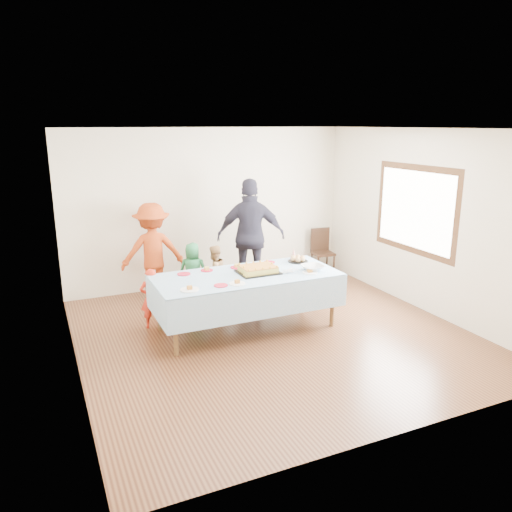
{
  "coord_description": "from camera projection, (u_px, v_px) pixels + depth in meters",
  "views": [
    {
      "loc": [
        -2.77,
        -5.61,
        2.76
      ],
      "look_at": [
        -0.12,
        0.3,
        1.03
      ],
      "focal_mm": 35.0,
      "sensor_mm": 36.0,
      "label": 1
    }
  ],
  "objects": [
    {
      "name": "birthday_cake",
      "position": [
        258.0,
        270.0,
        6.82
      ],
      "size": [
        0.55,
        0.42,
        0.1
      ],
      "color": "black",
      "rests_on": "party_table"
    },
    {
      "name": "toddler_right",
      "position": [
        214.0,
        273.0,
        7.95
      ],
      "size": [
        0.53,
        0.48,
        0.9
      ],
      "primitive_type": "imported",
      "rotation": [
        0.0,
        0.0,
        3.53
      ],
      "color": "tan",
      "rests_on": "ground"
    },
    {
      "name": "plate_white_mid",
      "position": [
        237.0,
        284.0,
        6.35
      ],
      "size": [
        0.21,
        0.21,
        0.01
      ],
      "primitive_type": "cylinder",
      "color": "white",
      "rests_on": "party_table"
    },
    {
      "name": "party_table",
      "position": [
        246.0,
        278.0,
        6.76
      ],
      "size": [
        2.5,
        1.1,
        0.78
      ],
      "color": "brown",
      "rests_on": "ground"
    },
    {
      "name": "rolls_tray",
      "position": [
        298.0,
        259.0,
        7.36
      ],
      "size": [
        0.3,
        0.3,
        0.09
      ],
      "color": "black",
      "rests_on": "party_table"
    },
    {
      "name": "fork_pile",
      "position": [
        289.0,
        271.0,
        6.81
      ],
      "size": [
        0.24,
        0.18,
        0.07
      ],
      "primitive_type": null,
      "color": "white",
      "rests_on": "party_table"
    },
    {
      "name": "party_hat",
      "position": [
        293.0,
        254.0,
        7.52
      ],
      "size": [
        0.09,
        0.09,
        0.16
      ],
      "primitive_type": "cone",
      "color": "silver",
      "rests_on": "party_table"
    },
    {
      "name": "plate_red_near",
      "position": [
        221.0,
        285.0,
        6.28
      ],
      "size": [
        0.18,
        0.18,
        0.01
      ],
      "primitive_type": "cylinder",
      "color": "red",
      "rests_on": "party_table"
    },
    {
      "name": "room_walls",
      "position": [
        278.0,
        204.0,
        6.32
      ],
      "size": [
        5.04,
        5.04,
        2.72
      ],
      "color": "beige",
      "rests_on": "ground"
    },
    {
      "name": "dining_chair",
      "position": [
        322.0,
        248.0,
        9.42
      ],
      "size": [
        0.42,
        0.42,
        0.85
      ],
      "rotation": [
        0.0,
        0.0,
        -0.14
      ],
      "color": "black",
      "rests_on": "ground"
    },
    {
      "name": "adult_left",
      "position": [
        153.0,
        251.0,
        7.97
      ],
      "size": [
        1.06,
        0.68,
        1.56
      ],
      "primitive_type": "imported",
      "rotation": [
        0.0,
        0.0,
        3.03
      ],
      "color": "#B74016",
      "rests_on": "ground"
    },
    {
      "name": "adult_right",
      "position": [
        251.0,
        236.0,
        8.24
      ],
      "size": [
        1.21,
        0.84,
        1.91
      ],
      "primitive_type": "imported",
      "rotation": [
        0.0,
        0.0,
        2.77
      ],
      "color": "#2A2838",
      "rests_on": "ground"
    },
    {
      "name": "toddler_left",
      "position": [
        151.0,
        298.0,
        6.87
      ],
      "size": [
        0.34,
        0.26,
        0.85
      ],
      "primitive_type": "imported",
      "rotation": [
        0.0,
        0.0,
        2.96
      ],
      "color": "red",
      "rests_on": "ground"
    },
    {
      "name": "plate_red_far_a",
      "position": [
        184.0,
        274.0,
        6.75
      ],
      "size": [
        0.18,
        0.18,
        0.01
      ],
      "primitive_type": "cylinder",
      "color": "red",
      "rests_on": "party_table"
    },
    {
      "name": "ground",
      "position": [
        273.0,
        334.0,
        6.75
      ],
      "size": [
        5.0,
        5.0,
        0.0
      ],
      "primitive_type": "plane",
      "color": "#432113",
      "rests_on": "ground"
    },
    {
      "name": "plate_white_left",
      "position": [
        190.0,
        290.0,
        6.11
      ],
      "size": [
        0.23,
        0.23,
        0.01
      ],
      "primitive_type": "cylinder",
      "color": "white",
      "rests_on": "party_table"
    },
    {
      "name": "plate_red_far_b",
      "position": [
        207.0,
        270.0,
        6.92
      ],
      "size": [
        0.17,
        0.17,
        0.01
      ],
      "primitive_type": "cylinder",
      "color": "red",
      "rests_on": "party_table"
    },
    {
      "name": "plate_red_far_d",
      "position": [
        269.0,
        262.0,
        7.33
      ],
      "size": [
        0.17,
        0.17,
        0.01
      ],
      "primitive_type": "cylinder",
      "color": "red",
      "rests_on": "party_table"
    },
    {
      "name": "plate_white_right",
      "position": [
        310.0,
        273.0,
        6.82
      ],
      "size": [
        0.21,
        0.21,
        0.01
      ],
      "primitive_type": "cylinder",
      "color": "white",
      "rests_on": "party_table"
    },
    {
      "name": "toddler_mid",
      "position": [
        193.0,
        272.0,
        7.96
      ],
      "size": [
        0.54,
        0.46,
        0.94
      ],
      "primitive_type": "imported",
      "rotation": [
        0.0,
        0.0,
        2.71
      ],
      "color": "#287A46",
      "rests_on": "ground"
    },
    {
      "name": "punch_bowl",
      "position": [
        312.0,
        268.0,
        6.94
      ],
      "size": [
        0.31,
        0.31,
        0.07
      ],
      "primitive_type": "imported",
      "color": "silver",
      "rests_on": "party_table"
    },
    {
      "name": "plate_red_far_c",
      "position": [
        237.0,
        267.0,
        7.06
      ],
      "size": [
        0.18,
        0.18,
        0.01
      ],
      "primitive_type": "cylinder",
      "color": "red",
      "rests_on": "party_table"
    }
  ]
}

